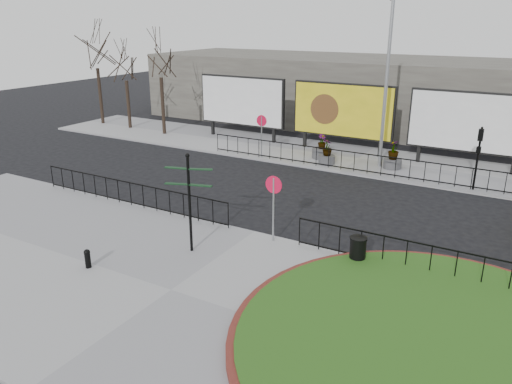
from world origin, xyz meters
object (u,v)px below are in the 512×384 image
Objects in this scene: fingerpost_sign at (189,193)px; planter_b at (327,155)px; bollard at (87,258)px; planter_c at (393,158)px; billboard_mid at (343,111)px; lamp_post at (387,79)px; planter_a at (321,151)px; litter_bin at (358,250)px.

fingerpost_sign is 2.50× the size of planter_b.
planter_c is (5.44, 16.23, 0.22)m from bollard.
bollard is at bearing -95.45° from billboard_mid.
planter_b is (-2.71, -0.96, -4.19)m from lamp_post.
fingerpost_sign is at bearing -86.40° from planter_a.
billboard_mid reaches higher than planter_a.
planter_b is (2.04, 15.27, 0.16)m from bollard.
bollard is 16.28m from planter_a.
lamp_post is at bearing -33.25° from billboard_mid.
planter_c is at bearing 71.48° from bollard.
lamp_post is (3.01, -1.97, 2.23)m from billboard_mid.
litter_bin is 11.78m from planter_c.
fingerpost_sign is 13.67m from planter_a.
planter_c is (3.70, -1.97, -1.91)m from billboard_mid.
fingerpost_sign is 3.87m from bollard.
bollard is at bearing -148.29° from litter_bin.
planter_a is at bearing 118.04° from litter_bin.
lamp_post reaches higher than planter_b.
fingerpost_sign is at bearing -100.79° from lamp_post.
lamp_post is 6.59× the size of planter_a.
planter_c is at bearing -0.00° from lamp_post.
fingerpost_sign is at bearing -89.43° from planter_b.
billboard_mid is 15.52m from fingerpost_sign.
bollard is at bearing -94.62° from planter_a.
billboard_mid is 0.67× the size of lamp_post.
planter_a is 0.92× the size of planter_c.
planter_b is 0.92× the size of planter_c.
fingerpost_sign is at bearing -88.43° from billboard_mid.
litter_bin is 13.14m from planter_a.
billboard_mid is at bearing 151.95° from planter_c.
planter_b is at bearing 117.13° from litter_bin.
fingerpost_sign is 14.02m from planter_c.
litter_bin is at bearing -67.03° from billboard_mid.
lamp_post reaches higher than billboard_mid.
fingerpost_sign is (-2.58, -13.54, -2.59)m from lamp_post.
fingerpost_sign reaches higher than bollard.
billboard_mid is 18.40m from bollard.
litter_bin is 0.62× the size of planter_c.
bollard is (-1.74, -18.20, -2.13)m from billboard_mid.
lamp_post is 6.04× the size of planter_c.
lamp_post reaches higher than planter_c.
fingerpost_sign is at bearing 51.15° from bollard.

